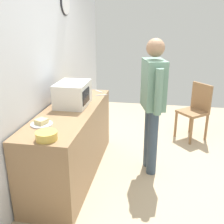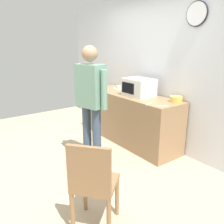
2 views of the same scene
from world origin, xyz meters
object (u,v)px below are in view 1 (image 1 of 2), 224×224
salad_bowl (74,89)px  cereal_bowl (46,136)px  wooden_chair (196,109)px  sandwich_plate (42,123)px  fork_utensil (101,95)px  spoon_utensil (99,91)px  microwave (73,94)px  person_standing (153,97)px

salad_bowl → cereal_bowl: salad_bowl is taller
salad_bowl → wooden_chair: (0.62, -1.91, -0.42)m
sandwich_plate → fork_utensil: 1.27m
salad_bowl → cereal_bowl: bearing=-171.3°
fork_utensil → spoon_utensil: (0.20, 0.08, 0.00)m
cereal_bowl → fork_utensil: (1.54, -0.19, -0.04)m
microwave → spoon_utensil: size_ratio=2.94×
cereal_bowl → salad_bowl: bearing=8.7°
microwave → wooden_chair: (1.27, -1.72, -0.52)m
salad_bowl → wooden_chair: bearing=-72.1°
salad_bowl → sandwich_plate: bearing=-177.4°
salad_bowl → person_standing: (-0.56, -1.20, 0.09)m
spoon_utensil → wooden_chair: wooden_chair is taller
microwave → sandwich_plate: (-0.70, 0.13, -0.13)m
cereal_bowl → person_standing: 1.47m
microwave → spoon_utensil: (0.71, -0.18, -0.15)m
cereal_bowl → spoon_utensil: size_ratio=1.20×
sandwich_plate → person_standing: 1.39m
microwave → person_standing: bearing=-84.7°
fork_utensil → microwave: bearing=152.8°
wooden_chair → fork_utensil: bearing=117.4°
microwave → sandwich_plate: microwave is taller
sandwich_plate → person_standing: person_standing is taller
spoon_utensil → salad_bowl: bearing=99.4°
fork_utensil → spoon_utensil: same height
sandwich_plate → cereal_bowl: 0.38m
microwave → cereal_bowl: size_ratio=2.46×
microwave → fork_utensil: microwave is taller
microwave → sandwich_plate: size_ratio=2.17×
microwave → wooden_chair: size_ratio=0.53×
wooden_chair → microwave: bearing=126.4°
fork_utensil → spoon_utensil: 0.22m
sandwich_plate → person_standing: size_ratio=0.13×
microwave → cereal_bowl: 1.04m
salad_bowl → cereal_bowl: size_ratio=0.95×
salad_bowl → spoon_utensil: salad_bowl is taller
cereal_bowl → wooden_chair: cereal_bowl is taller
fork_utensil → wooden_chair: (0.76, -1.46, -0.38)m
salad_bowl → spoon_utensil: size_ratio=1.14×
fork_utensil → salad_bowl: bearing=72.8°
microwave → person_standing: (0.09, -1.01, -0.02)m
fork_utensil → wooden_chair: 1.68m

